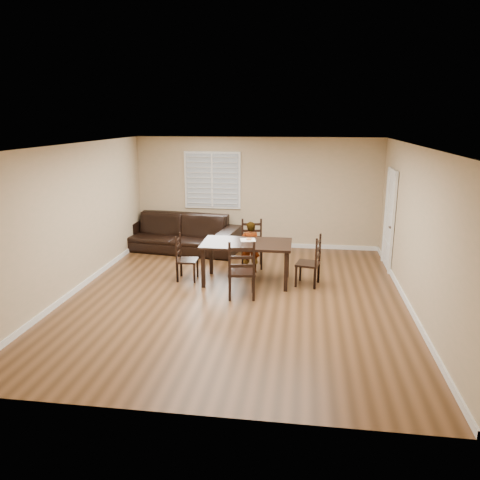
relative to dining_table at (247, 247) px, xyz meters
name	(u,v)px	position (x,y,z in m)	size (l,w,h in m)	color
ground	(236,297)	(-0.09, -0.82, -0.72)	(7.00, 7.00, 0.00)	brown
room	(239,197)	(-0.05, -0.64, 1.09)	(6.04, 7.04, 2.72)	tan
dining_table	(247,247)	(0.00, 0.00, 0.00)	(1.73, 0.98, 0.81)	black
chair_near	(252,245)	(-0.03, 1.09, -0.25)	(0.52, 0.49, 1.03)	black
chair_far	(242,273)	(0.03, -0.92, -0.23)	(0.55, 0.52, 1.08)	black
chair_left	(182,259)	(-1.30, -0.02, -0.30)	(0.41, 0.44, 0.92)	black
chair_right	(314,263)	(1.30, -0.01, -0.27)	(0.50, 0.52, 0.99)	black
child	(250,247)	(-0.01, 0.62, -0.18)	(0.40, 0.26, 1.09)	gray
napkin	(248,240)	(0.00, 0.19, 0.09)	(0.29, 0.29, 0.00)	silver
donut	(249,239)	(0.02, 0.19, 0.11)	(0.11, 0.11, 0.04)	#CB8248
sofa	(178,233)	(-1.94, 2.06, -0.29)	(2.96, 1.16, 0.86)	black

